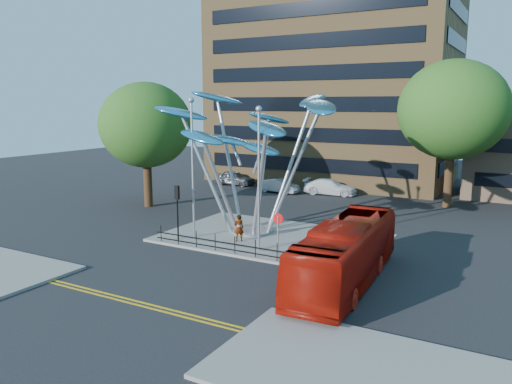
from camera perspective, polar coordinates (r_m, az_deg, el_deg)
The scene contains 19 objects.
ground at distance 27.10m, azimuth -3.73°, elevation -8.37°, with size 120.00×120.00×0.00m, color black.
traffic_island at distance 32.50m, azimuth 0.56°, elevation -5.06°, with size 12.00×9.00×0.15m, color slate.
pavement_right at distance 17.10m, azimuth 15.99°, elevation -20.15°, with size 12.00×6.00×0.15m, color slate.
double_yellow_near at distance 22.63m, azimuth -12.23°, elevation -12.40°, with size 40.00×0.12×0.01m, color gold.
double_yellow_far at distance 22.42m, azimuth -12.75°, elevation -12.64°, with size 40.00×0.12×0.01m, color gold.
brick_tower at distance 57.51m, azimuth 9.05°, elevation 16.40°, with size 25.00×15.00×30.00m, color olive.
tree_right at distance 43.93m, azimuth 21.61°, elevation 8.70°, with size 8.80×8.80×12.11m.
tree_left at distance 42.24m, azimuth -12.50°, elevation 7.45°, with size 7.60×7.60×10.32m.
leaf_sculpture at distance 32.53m, azimuth -0.50°, elevation 7.10°, with size 12.72×9.54×9.51m.
street_lamp_left at distance 31.32m, azimuth -7.28°, elevation 4.12°, with size 0.36×0.36×8.80m.
street_lamp_right at distance 28.23m, azimuth 0.32°, elevation 3.02°, with size 0.36×0.36×8.30m.
traffic_light_island at distance 31.24m, azimuth -8.99°, elevation -1.02°, with size 0.28×0.18×3.42m.
no_entry_sign_island at distance 27.73m, azimuth 2.55°, elevation -4.02°, with size 0.60×0.10×2.45m.
pedestrian_railing_front at distance 28.81m, azimuth -3.57°, elevation -6.09°, with size 10.00×0.06×1.00m.
red_bus at distance 24.39m, azimuth 10.25°, elevation -6.87°, with size 2.56×10.96×3.05m, color #9B1207.
pedestrian at distance 30.84m, azimuth -1.98°, elevation -4.14°, with size 0.61×0.40×1.68m, color gray.
parked_car_left at distance 52.97m, azimuth -2.51°, elevation 1.61°, with size 1.79×4.44×1.51m, color #46494F.
parked_car_mid at distance 48.46m, azimuth 2.65°, elevation 0.71°, with size 1.42×4.07×1.34m, color #ABADB3.
parked_car_right at distance 47.92m, azimuth 8.48°, elevation 0.57°, with size 2.04×5.02×1.46m, color silver.
Camera 1 is at (14.07, -21.51, 8.58)m, focal length 35.00 mm.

